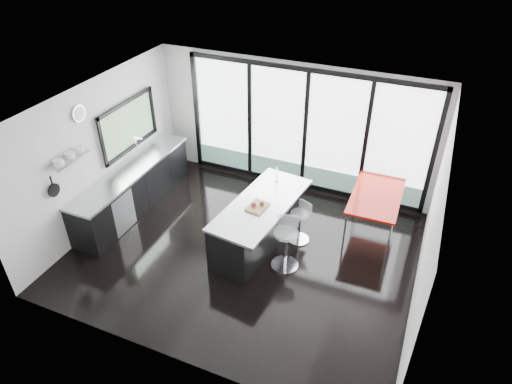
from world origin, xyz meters
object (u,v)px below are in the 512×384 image
at_px(red_table, 373,213).
at_px(bar_stool_far, 299,227).
at_px(island, 258,222).
at_px(bar_stool_near, 285,249).

bearing_deg(red_table, bar_stool_far, -145.24).
bearing_deg(bar_stool_far, island, -127.60).
bearing_deg(island, red_table, 32.34).
height_order(bar_stool_near, red_table, red_table).
xyz_separation_m(bar_stool_far, red_table, (1.21, 0.84, 0.10)).
relative_size(bar_stool_near, bar_stool_far, 1.20).
distance_m(island, bar_stool_far, 0.79).
bearing_deg(bar_stool_far, bar_stool_near, -65.27).
distance_m(bar_stool_near, red_table, 2.01).
height_order(bar_stool_far, red_table, red_table).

